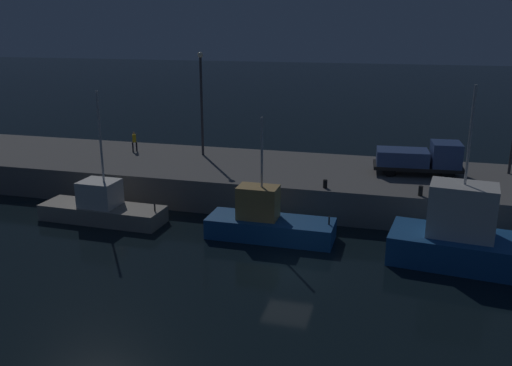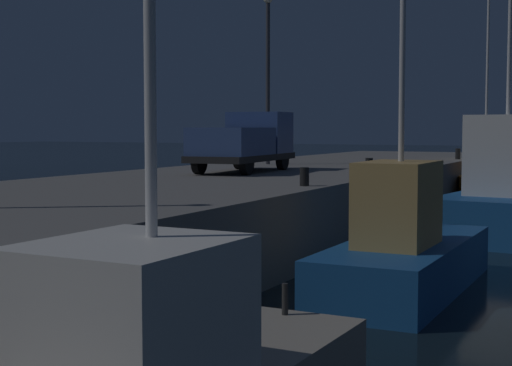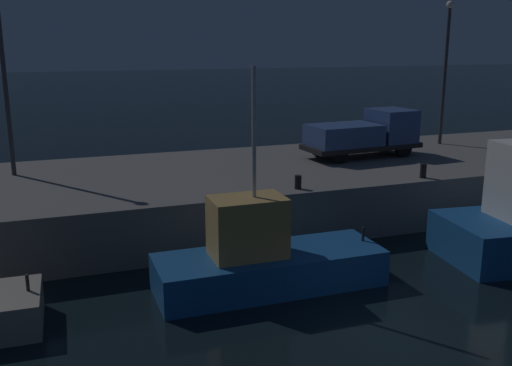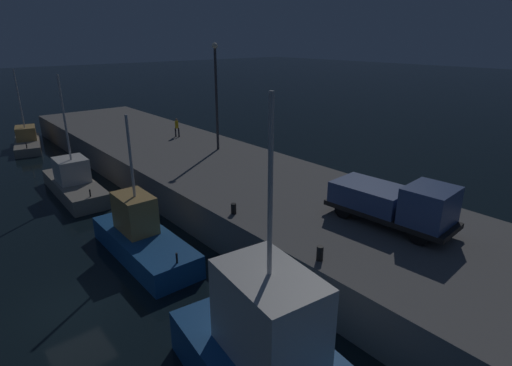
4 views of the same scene
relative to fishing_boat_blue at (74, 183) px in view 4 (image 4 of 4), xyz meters
The scene contains 10 objects.
ground_plane 14.20m from the fishing_boat_blue, 17.83° to the right, with size 320.00×320.00×0.00m, color black.
pier_quay 15.86m from the fishing_boat_blue, 31.76° to the left, with size 71.46×10.52×2.29m.
fishing_boat_blue is the anchor object (origin of this frame).
fishing_boat_orange 16.78m from the fishing_boat_blue, behind, with size 7.60×3.76×7.95m.
fishing_trawler_green 11.29m from the fishing_boat_blue, ahead, with size 7.74×2.68×7.43m.
lamp_post_west 12.62m from the fishing_boat_blue, 73.00° to the left, with size 0.44×0.44×8.22m.
utility_truck 22.30m from the fishing_boat_blue, 23.67° to the left, with size 6.29×2.75×2.39m.
dockworker 10.80m from the fishing_boat_blue, 104.98° to the left, with size 0.43×0.43×1.68m.
bollard_west 20.61m from the fishing_boat_blue, 10.45° to the left, with size 0.28×0.28×0.63m, color black.
bollard_east 14.81m from the fishing_boat_blue, 15.07° to the left, with size 0.28×0.28×0.56m, color black.
Camera 4 is at (16.21, -3.33, 10.95)m, focal length 28.47 mm.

